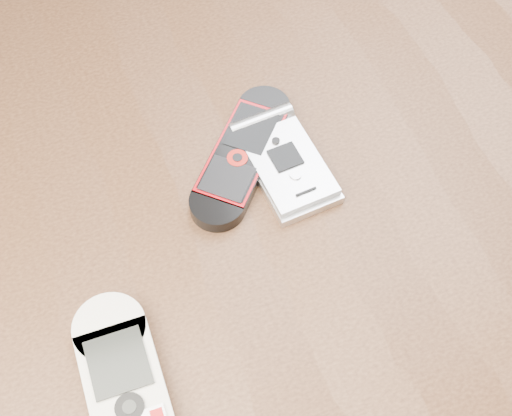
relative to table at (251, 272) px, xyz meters
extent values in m
cube|color=black|center=(0.00, 0.00, 0.09)|extent=(1.20, 0.80, 0.03)
cube|color=black|center=(0.54, 0.34, -0.29)|extent=(0.06, 0.06, 0.71)
cube|color=silver|center=(-0.13, -0.11, 0.11)|extent=(0.06, 0.17, 0.02)
cube|color=black|center=(0.01, 0.06, 0.11)|extent=(0.14, 0.14, 0.02)
cube|color=silver|center=(0.05, 0.03, 0.11)|extent=(0.07, 0.12, 0.02)
camera|label=1|loc=(-0.10, -0.28, 0.61)|focal=50.00mm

